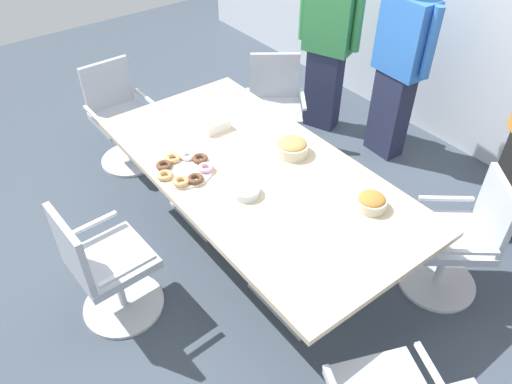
# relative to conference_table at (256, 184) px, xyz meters

# --- Properties ---
(ground_plane) EXTENTS (10.00, 10.00, 0.01)m
(ground_plane) POSITION_rel_conference_table_xyz_m (0.00, 0.00, -0.63)
(ground_plane) COLOR #3D4754
(conference_table) EXTENTS (2.40, 1.20, 0.75)m
(conference_table) POSITION_rel_conference_table_xyz_m (0.00, 0.00, 0.00)
(conference_table) COLOR #CCB793
(conference_table) RESTS_ON ground
(office_chair_0) EXTENTS (0.76, 0.76, 0.91)m
(office_chair_0) POSITION_rel_conference_table_xyz_m (1.09, 0.85, -0.22)
(office_chair_0) COLOR silver
(office_chair_0) RESTS_ON ground
(office_chair_1) EXTENTS (0.76, 0.76, 0.91)m
(office_chair_1) POSITION_rel_conference_table_xyz_m (-0.93, 0.92, -0.22)
(office_chair_1) COLOR silver
(office_chair_1) RESTS_ON ground
(office_chair_2) EXTENTS (0.55, 0.55, 0.91)m
(office_chair_2) POSITION_rel_conference_table_xyz_m (-1.65, -0.26, -0.22)
(office_chair_2) COLOR silver
(office_chair_2) RESTS_ON ground
(office_chair_3) EXTENTS (0.57, 0.57, 0.91)m
(office_chair_3) POSITION_rel_conference_table_xyz_m (-0.10, -1.10, -0.22)
(office_chair_3) COLOR silver
(office_chair_3) RESTS_ON ground
(person_standing_0) EXTENTS (0.60, 0.37, 1.67)m
(person_standing_0) POSITION_rel_conference_table_xyz_m (-1.00, 1.59, 0.24)
(person_standing_0) COLOR #232842
(person_standing_0) RESTS_ON ground
(person_standing_1) EXTENTS (0.61, 0.24, 1.71)m
(person_standing_1) POSITION_rel_conference_table_xyz_m (-0.28, 1.75, 0.26)
(person_standing_1) COLOR #232842
(person_standing_1) RESTS_ON ground
(snack_bowl_cookies) EXTENTS (0.23, 0.23, 0.12)m
(snack_bowl_cookies) POSITION_rel_conference_table_xyz_m (0.01, 0.31, 0.18)
(snack_bowl_cookies) COLOR beige
(snack_bowl_cookies) RESTS_ON conference_table
(snack_bowl_pretzels) EXTENTS (0.19, 0.19, 0.10)m
(snack_bowl_pretzels) POSITION_rel_conference_table_xyz_m (0.73, 0.32, 0.17)
(snack_bowl_pretzels) COLOR beige
(snack_bowl_pretzels) RESTS_ON conference_table
(donut_platter) EXTENTS (0.39, 0.39, 0.04)m
(donut_platter) POSITION_rel_conference_table_xyz_m (-0.27, -0.39, 0.14)
(donut_platter) COLOR white
(donut_platter) RESTS_ON conference_table
(plate_stack) EXTENTS (0.18, 0.18, 0.05)m
(plate_stack) POSITION_rel_conference_table_xyz_m (0.17, -0.21, 0.15)
(plate_stack) COLOR white
(plate_stack) RESTS_ON conference_table
(napkin_pile) EXTENTS (0.20, 0.20, 0.08)m
(napkin_pile) POSITION_rel_conference_table_xyz_m (-0.61, 0.05, 0.16)
(napkin_pile) COLOR white
(napkin_pile) RESTS_ON conference_table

